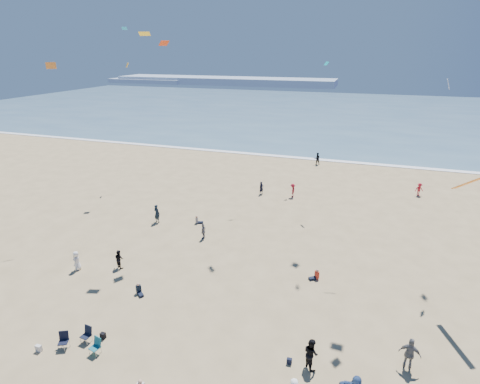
% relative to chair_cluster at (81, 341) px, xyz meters
% --- Properties ---
extents(ground, '(220.00, 220.00, 0.00)m').
position_rel_chair_cluster_xyz_m(ground, '(5.22, -0.75, -0.50)').
color(ground, tan).
rests_on(ground, ground).
extents(ocean, '(220.00, 100.00, 0.06)m').
position_rel_chair_cluster_xyz_m(ocean, '(5.22, 94.25, -0.47)').
color(ocean, '#476B84').
rests_on(ocean, ground).
extents(surf_line, '(220.00, 1.20, 0.08)m').
position_rel_chair_cluster_xyz_m(surf_line, '(5.22, 44.25, -0.46)').
color(surf_line, white).
rests_on(surf_line, ground).
extents(headland_far, '(110.00, 20.00, 3.20)m').
position_rel_chair_cluster_xyz_m(headland_far, '(-54.78, 169.25, 1.10)').
color(headland_far, '#7A8EA8').
rests_on(headland_far, ground).
extents(headland_near, '(40.00, 14.00, 2.00)m').
position_rel_chair_cluster_xyz_m(headland_near, '(-94.78, 164.25, 0.50)').
color(headland_near, '#7A8EA8').
rests_on(headland_near, ground).
extents(standing_flyers, '(33.01, 42.39, 1.92)m').
position_rel_chair_cluster_xyz_m(standing_flyers, '(10.16, 14.63, 0.34)').
color(standing_flyers, white).
rests_on(standing_flyers, ground).
extents(seated_group, '(13.54, 23.11, 0.84)m').
position_rel_chair_cluster_xyz_m(seated_group, '(5.31, 5.55, -0.08)').
color(seated_group, silver).
rests_on(seated_group, ground).
extents(chair_cluster, '(2.76, 1.53, 1.00)m').
position_rel_chair_cluster_xyz_m(chair_cluster, '(0.00, 0.00, 0.00)').
color(chair_cluster, black).
rests_on(chair_cluster, ground).
extents(white_tote, '(0.35, 0.20, 0.40)m').
position_rel_chair_cluster_xyz_m(white_tote, '(-2.18, -0.96, -0.30)').
color(white_tote, silver).
rests_on(white_tote, ground).
extents(black_backpack, '(0.30, 0.22, 0.38)m').
position_rel_chair_cluster_xyz_m(black_backpack, '(0.66, 1.04, -0.31)').
color(black_backpack, black).
rests_on(black_backpack, ground).
extents(navy_bag, '(0.28, 0.18, 0.34)m').
position_rel_chair_cluster_xyz_m(navy_bag, '(11.59, 2.62, -0.33)').
color(navy_bag, black).
rests_on(navy_bag, ground).
extents(kites_aloft, '(41.18, 43.14, 28.04)m').
position_rel_chair_cluster_xyz_m(kites_aloft, '(14.58, 12.22, 14.94)').
color(kites_aloft, orange).
rests_on(kites_aloft, ground).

